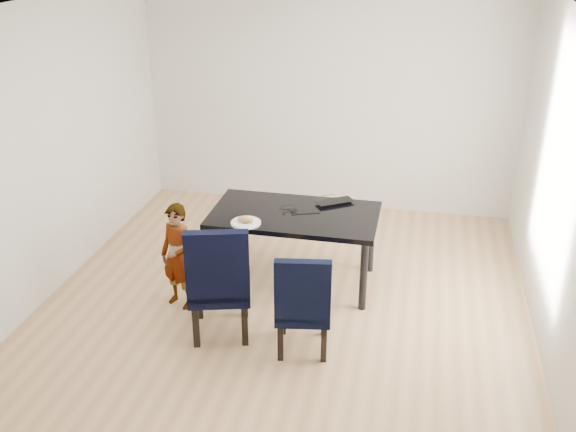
% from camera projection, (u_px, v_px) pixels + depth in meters
% --- Properties ---
extents(floor, '(4.50, 5.00, 0.01)m').
position_uv_depth(floor, '(284.00, 307.00, 6.01)').
color(floor, tan).
rests_on(floor, ground).
extents(ceiling, '(4.50, 5.00, 0.01)m').
position_uv_depth(ceiling, '(282.00, 6.00, 4.88)').
color(ceiling, white).
rests_on(ceiling, wall_back).
extents(wall_back, '(4.50, 0.01, 2.70)m').
position_uv_depth(wall_back, '(328.00, 100.00, 7.68)').
color(wall_back, silver).
rests_on(wall_back, ground).
extents(wall_front, '(4.50, 0.01, 2.70)m').
position_uv_depth(wall_front, '(175.00, 345.00, 3.22)').
color(wall_front, silver).
rests_on(wall_front, ground).
extents(wall_left, '(0.01, 5.00, 2.70)m').
position_uv_depth(wall_left, '(43.00, 154.00, 5.88)').
color(wall_left, silver).
rests_on(wall_left, ground).
extents(wall_right, '(0.01, 5.00, 2.70)m').
position_uv_depth(wall_right, '(564.00, 194.00, 5.02)').
color(wall_right, white).
rests_on(wall_right, ground).
extents(dining_table, '(1.60, 0.90, 0.75)m').
position_uv_depth(dining_table, '(294.00, 247.00, 6.30)').
color(dining_table, black).
rests_on(dining_table, floor).
extents(chair_left, '(0.64, 0.66, 1.08)m').
position_uv_depth(chair_left, '(219.00, 277.00, 5.44)').
color(chair_left, black).
rests_on(chair_left, floor).
extents(chair_right, '(0.51, 0.53, 0.93)m').
position_uv_depth(chair_right, '(303.00, 300.00, 5.26)').
color(chair_right, black).
rests_on(chair_right, floor).
extents(child, '(0.43, 0.36, 1.02)m').
position_uv_depth(child, '(178.00, 256.00, 5.85)').
color(child, orange).
rests_on(child, floor).
extents(plate, '(0.37, 0.37, 0.02)m').
position_uv_depth(plate, '(246.00, 223.00, 5.92)').
color(plate, white).
rests_on(plate, dining_table).
extents(sandwich, '(0.16, 0.08, 0.06)m').
position_uv_depth(sandwich, '(245.00, 219.00, 5.89)').
color(sandwich, '#B2853F').
rests_on(sandwich, plate).
extents(laptop, '(0.44, 0.40, 0.03)m').
position_uv_depth(laptop, '(332.00, 200.00, 6.39)').
color(laptop, black).
rests_on(laptop, dining_table).
extents(cable_tangle, '(0.18, 0.18, 0.01)m').
position_uv_depth(cable_tangle, '(290.00, 213.00, 6.13)').
color(cable_tangle, black).
rests_on(cable_tangle, dining_table).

